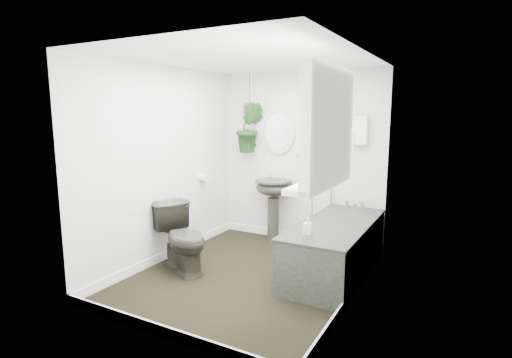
% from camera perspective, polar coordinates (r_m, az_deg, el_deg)
% --- Properties ---
extents(floor, '(2.30, 2.80, 0.02)m').
position_cam_1_polar(floor, '(4.51, -0.94, -13.69)').
color(floor, black).
rests_on(floor, ground).
extents(ceiling, '(2.30, 2.80, 0.02)m').
position_cam_1_polar(ceiling, '(4.18, -1.03, 16.98)').
color(ceiling, white).
rests_on(ceiling, ground).
extents(wall_back, '(2.30, 0.02, 2.30)m').
position_cam_1_polar(wall_back, '(5.45, 6.35, 2.96)').
color(wall_back, white).
rests_on(wall_back, ground).
extents(wall_front, '(2.30, 0.02, 2.30)m').
position_cam_1_polar(wall_front, '(3.06, -14.10, -2.40)').
color(wall_front, white).
rests_on(wall_front, ground).
extents(wall_left, '(0.02, 2.80, 2.30)m').
position_cam_1_polar(wall_left, '(4.86, -12.97, 1.99)').
color(wall_left, white).
rests_on(wall_left, ground).
extents(wall_right, '(0.02, 2.80, 2.30)m').
position_cam_1_polar(wall_right, '(3.76, 14.58, -0.23)').
color(wall_right, white).
rests_on(wall_right, ground).
extents(skirting, '(2.30, 2.80, 0.10)m').
position_cam_1_polar(skirting, '(4.49, -0.94, -12.98)').
color(skirting, white).
rests_on(skirting, floor).
extents(bathtub, '(0.72, 1.72, 0.58)m').
position_cam_1_polar(bathtub, '(4.54, 11.22, -9.67)').
color(bathtub, '#292A22').
rests_on(bathtub, floor).
extents(bath_screen, '(0.04, 0.72, 1.40)m').
position_cam_1_polar(bath_screen, '(4.88, 9.62, 3.66)').
color(bath_screen, silver).
rests_on(bath_screen, bathtub).
extents(shower_box, '(0.20, 0.10, 0.35)m').
position_cam_1_polar(shower_box, '(5.10, 14.53, 6.78)').
color(shower_box, white).
rests_on(shower_box, wall_back).
extents(oval_mirror, '(0.46, 0.03, 0.62)m').
position_cam_1_polar(oval_mirror, '(5.51, 3.28, 6.73)').
color(oval_mirror, beige).
rests_on(oval_mirror, wall_back).
extents(wall_sconce, '(0.04, 0.04, 0.22)m').
position_cam_1_polar(wall_sconce, '(5.69, -0.43, 5.82)').
color(wall_sconce, black).
rests_on(wall_sconce, wall_back).
extents(toilet_roll_holder, '(0.11, 0.11, 0.11)m').
position_cam_1_polar(toilet_roll_holder, '(5.40, -7.48, 0.20)').
color(toilet_roll_holder, white).
rests_on(toilet_roll_holder, wall_left).
extents(window_recess, '(0.08, 1.00, 0.90)m').
position_cam_1_polar(window_recess, '(3.06, 10.46, 7.17)').
color(window_recess, white).
rests_on(window_recess, wall_right).
extents(window_sill, '(0.18, 1.00, 0.04)m').
position_cam_1_polar(window_sill, '(3.13, 9.01, -0.49)').
color(window_sill, white).
rests_on(window_sill, wall_right).
extents(window_blinds, '(0.01, 0.86, 0.76)m').
position_cam_1_polar(window_blinds, '(3.07, 9.65, 7.20)').
color(window_blinds, white).
rests_on(window_blinds, wall_right).
extents(toilet, '(0.85, 0.70, 0.76)m').
position_cam_1_polar(toilet, '(4.59, -10.41, -8.24)').
color(toilet, '#292A22').
rests_on(toilet, floor).
extents(pedestal_sink, '(0.54, 0.47, 0.86)m').
position_cam_1_polar(pedestal_sink, '(5.53, 2.48, -4.49)').
color(pedestal_sink, '#292A22').
rests_on(pedestal_sink, floor).
extents(sill_plant, '(0.24, 0.21, 0.26)m').
position_cam_1_polar(sill_plant, '(3.09, 8.02, 2.17)').
color(sill_plant, black).
rests_on(sill_plant, window_sill).
extents(hanging_plant, '(0.46, 0.41, 0.69)m').
position_cam_1_polar(hanging_plant, '(5.58, -0.92, 7.32)').
color(hanging_plant, black).
rests_on(hanging_plant, ceiling).
extents(soap_bottle, '(0.09, 0.09, 0.17)m').
position_cam_1_polar(soap_bottle, '(3.97, 7.40, -6.66)').
color(soap_bottle, '#332727').
rests_on(soap_bottle, bathtub).
extents(hanging_pot, '(0.16, 0.16, 0.12)m').
position_cam_1_polar(hanging_pot, '(5.58, -0.93, 10.22)').
color(hanging_pot, brown).
rests_on(hanging_pot, ceiling).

